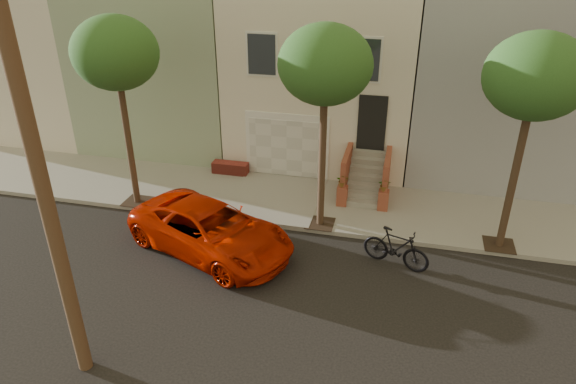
# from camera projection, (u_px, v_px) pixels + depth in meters

# --- Properties ---
(ground) EXTENTS (90.00, 90.00, 0.00)m
(ground) POSITION_uv_depth(u_px,v_px,m) (256.00, 297.00, 13.62)
(ground) COLOR black
(ground) RESTS_ON ground
(sidewalk) EXTENTS (40.00, 3.70, 0.15)m
(sidewalk) POSITION_uv_depth(u_px,v_px,m) (299.00, 202.00, 18.22)
(sidewalk) COLOR gray
(sidewalk) RESTS_ON ground
(house_row) EXTENTS (33.10, 11.70, 7.00)m
(house_row) POSITION_uv_depth(u_px,v_px,m) (330.00, 63.00, 21.64)
(house_row) COLOR beige
(house_row) RESTS_ON sidewalk
(tree_left) EXTENTS (2.70, 2.57, 6.30)m
(tree_left) POSITION_uv_depth(u_px,v_px,m) (115.00, 54.00, 15.74)
(tree_left) COLOR #2D2116
(tree_left) RESTS_ON sidewalk
(tree_mid) EXTENTS (2.70, 2.57, 6.30)m
(tree_mid) POSITION_uv_depth(u_px,v_px,m) (325.00, 66.00, 14.39)
(tree_mid) COLOR #2D2116
(tree_mid) RESTS_ON sidewalk
(tree_right) EXTENTS (2.70, 2.57, 6.30)m
(tree_right) POSITION_uv_depth(u_px,v_px,m) (536.00, 78.00, 13.25)
(tree_right) COLOR #2D2116
(tree_right) RESTS_ON sidewalk
(pickup_truck) EXTENTS (5.75, 4.23, 1.45)m
(pickup_truck) POSITION_uv_depth(u_px,v_px,m) (211.00, 230.00, 15.27)
(pickup_truck) COLOR #B71800
(pickup_truck) RESTS_ON ground
(motorcycle) EXTENTS (2.04, 1.14, 1.18)m
(motorcycle) POSITION_uv_depth(u_px,v_px,m) (396.00, 248.00, 14.64)
(motorcycle) COLOR black
(motorcycle) RESTS_ON ground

